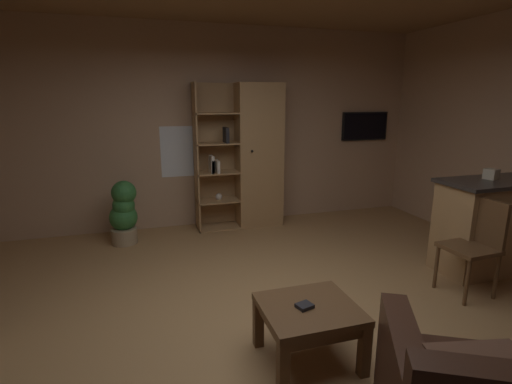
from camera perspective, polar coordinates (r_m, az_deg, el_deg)
The scene contains 11 objects.
floor at distance 3.39m, azimuth 2.09°, elevation -19.31°, with size 6.49×5.71×0.02m, color #A37A4C.
wall_back at distance 5.67m, azimuth -7.46°, elevation 9.33°, with size 6.61×0.06×2.84m, color tan.
window_pane_back at distance 5.62m, azimuth -10.77°, elevation 5.92°, with size 0.63×0.01×0.72m, color white.
bookshelf_cabinet at distance 5.59m, azimuth -0.44°, elevation 5.23°, with size 1.25×0.41×2.05m.
kitchen_bar_counter at distance 4.99m, azimuth 32.67°, elevation -4.00°, with size 1.50×0.59×1.01m.
tissue_box at distance 4.76m, azimuth 31.49°, elevation 2.28°, with size 0.12×0.12×0.11m, color #BFB299.
coffee_table at distance 2.87m, azimuth 7.84°, elevation -17.87°, with size 0.66×0.60×0.43m.
table_book_0 at distance 2.79m, azimuth 7.20°, elevation -16.39°, with size 0.11×0.09×0.03m, color black.
dining_chair at distance 4.22m, azimuth 29.82°, elevation -6.24°, with size 0.44×0.44×0.92m.
potted_floor_plant at distance 5.25m, azimuth -19.01°, elevation -2.86°, with size 0.36×0.38×0.83m.
wall_mounted_tv at distance 6.55m, azimuth 15.80°, elevation 9.37°, with size 0.80×0.06×0.45m.
Camera 1 is at (-0.94, -2.68, 1.83)m, focal length 27.00 mm.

